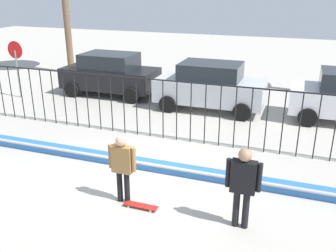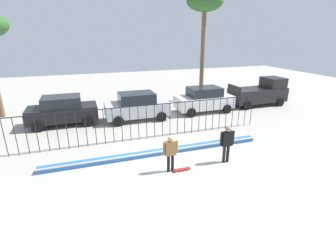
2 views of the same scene
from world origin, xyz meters
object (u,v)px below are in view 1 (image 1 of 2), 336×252
Objects in this scene: parked_car_black at (110,74)px; skateboarder at (122,163)px; parked_car_silver at (210,86)px; skateboard at (141,206)px; camera_operator at (243,181)px; stop_sign at (17,62)px.

skateboarder is at bearing -56.31° from parked_car_black.
skateboard is at bearing -88.79° from parked_car_silver.
camera_operator is 10.88m from parked_car_black.
stop_sign is at bearing 151.62° from skateboarder.
camera_operator reaches higher than skateboard.
skateboarder is 0.39× the size of parked_car_black.
stop_sign is at bearing 154.99° from skateboard.
parked_car_silver is at bearing 97.36° from skateboarder.
stop_sign is (-3.62, -1.75, 0.64)m from parked_car_black.
parked_car_black is 1.00× the size of parked_car_silver.
stop_sign reaches higher than skateboarder.
parked_car_black is (-7.30, 8.07, -0.10)m from camera_operator.
skateboard is 2.46m from camera_operator.
stop_sign reaches higher than parked_car_black.
camera_operator is at bearing 13.28° from skateboard.
skateboarder is 0.93× the size of camera_operator.
camera_operator is at bearing 8.07° from skateboarder.
parked_car_silver is at bearing 8.00° from stop_sign.
skateboarder is at bearing -2.07° from camera_operator.
parked_car_silver is 8.52m from stop_sign.
camera_operator reaches higher than skateboarder.
camera_operator is 12.63m from stop_sign.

